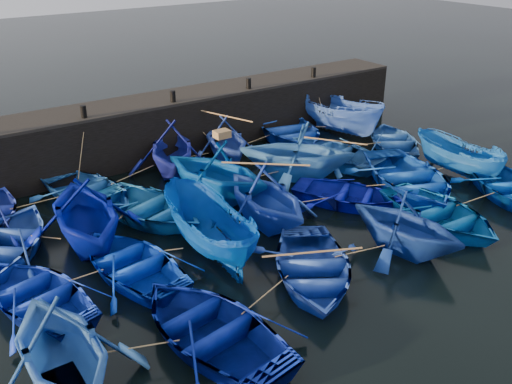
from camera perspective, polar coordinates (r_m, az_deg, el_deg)
ground at (r=19.15m, az=5.48°, el=-5.23°), size 120.00×120.00×0.00m
quay_wall at (r=26.78m, az=-8.98°, el=6.51°), size 26.00×2.50×2.50m
quay_top at (r=26.40m, az=-9.17°, el=9.20°), size 26.00×2.50×0.12m
bollard_1 at (r=24.11m, az=-16.87°, el=7.70°), size 0.24×0.24×0.50m
bollard_2 at (r=25.54m, az=-8.31°, el=9.45°), size 0.24×0.24×0.50m
bollard_3 at (r=27.48m, az=-0.75°, el=10.81°), size 0.24×0.24×0.50m
bollard_4 at (r=29.83m, az=5.77°, el=11.83°), size 0.24×0.24×0.50m
boat_1 at (r=22.56m, az=-16.36°, el=0.07°), size 4.49×5.39×0.96m
boat_2 at (r=24.35m, az=-8.43°, el=4.41°), size 5.37×5.62×2.30m
boat_3 at (r=25.50m, az=-3.07°, el=5.33°), size 4.29×4.67×2.07m
boat_4 at (r=28.13m, az=3.25°, el=6.24°), size 5.13×6.33×1.16m
boat_5 at (r=29.26m, az=8.38°, el=7.67°), size 2.67×5.50×2.04m
boat_6 at (r=19.71m, az=-24.06°, el=-4.79°), size 6.09×6.32×1.07m
boat_7 at (r=19.19m, az=-16.71°, el=-1.82°), size 4.90×5.47×2.58m
boat_8 at (r=20.73m, az=-10.61°, el=-1.53°), size 4.74×5.60×0.99m
boat_9 at (r=21.59m, az=-4.01°, el=2.18°), size 5.44×5.84×2.51m
boat_10 at (r=23.54m, az=4.11°, el=4.11°), size 6.21×6.17×2.48m
boat_11 at (r=25.72m, az=7.72°, el=4.01°), size 4.28×5.34×0.99m
boat_12 at (r=27.74m, az=13.62°, el=5.03°), size 5.08×5.43×0.92m
boat_13 at (r=16.98m, az=-21.05°, el=-9.52°), size 4.13×5.05×0.92m
boat_14 at (r=17.61m, az=-12.26°, el=-6.90°), size 3.84×4.92×0.94m
boat_15 at (r=18.08m, az=-4.84°, el=-3.72°), size 2.10×4.99×1.90m
boat_16 at (r=19.73m, az=0.93°, el=-0.37°), size 3.96×4.54×2.32m
boat_17 at (r=21.79m, az=9.25°, el=-0.23°), size 4.87×5.21×0.88m
boat_18 at (r=23.37m, az=15.03°, el=1.39°), size 5.87×6.76×1.17m
boat_19 at (r=25.42m, az=19.53°, el=3.26°), size 1.92×4.29×1.61m
boat_20 at (r=13.78m, az=-19.04°, el=-14.48°), size 3.82×4.42×2.31m
boat_21 at (r=14.67m, az=-4.45°, el=-13.38°), size 4.33×5.51×1.04m
boat_22 at (r=17.01m, az=5.63°, el=-7.53°), size 5.42×5.84×0.99m
boat_23 at (r=18.74m, az=14.80°, el=-3.10°), size 4.08×4.52×2.08m
boat_24 at (r=20.96m, az=17.90°, el=-2.06°), size 3.75×5.03×1.00m
boat_25 at (r=24.06m, az=24.17°, el=0.44°), size 5.06×5.75×0.99m
wooden_crate at (r=21.24m, az=-3.43°, el=5.82°), size 0.57×0.44×0.28m
mooring_ropes at (r=22.36m, az=-2.53°, el=2.00°), size 17.08×12.15×2.10m
loose_oars at (r=21.53m, az=2.71°, el=3.20°), size 9.16×11.78×1.39m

